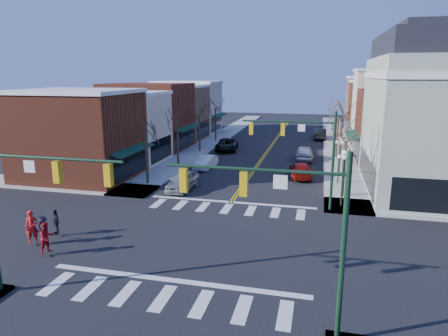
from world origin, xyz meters
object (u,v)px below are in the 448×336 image
Objects in this scene: lamppost_midblock at (340,152)px; car_right_near at (301,170)px; pedestrian_red_b at (47,238)px; car_right_far at (320,134)px; pedestrian_dark_a at (56,222)px; car_left_near at (183,181)px; car_left_mid at (206,162)px; car_left_far at (227,145)px; lamppost_corner at (343,169)px; pedestrian_dark_b at (43,229)px; pedestrian_red_a at (32,227)px; car_right_mid at (304,153)px.

lamppost_midblock is 0.88× the size of car_right_near.
car_right_far is at bearing 4.95° from pedestrian_red_b.
car_left_near is at bearing 107.00° from pedestrian_dark_a.
car_left_far reaches higher than car_left_mid.
lamppost_midblock reaches higher than car_left_near.
car_left_mid is at bearing 143.67° from lamppost_corner.
car_right_far reaches higher than car_left_far.
pedestrian_red_b is at bearing -101.21° from car_left_far.
car_left_far is at bearing 123.75° from lamppost_corner.
car_right_far is 46.59m from pedestrian_red_b.
pedestrian_dark_b is (0.05, -1.23, -0.00)m from pedestrian_dark_a.
pedestrian_dark_a is (-1.24, 2.46, -0.11)m from pedestrian_red_b.
lamppost_corner is 20.95m from pedestrian_red_a.
pedestrian_dark_b is (-3.71, -30.97, 0.16)m from car_left_far.
pedestrian_red_a is 0.60m from pedestrian_dark_b.
pedestrian_dark_b is at bearing -50.77° from pedestrian_dark_a.
car_right_mid is 2.75× the size of pedestrian_red_b.
car_left_far is 31.52m from pedestrian_red_a.
lamppost_midblock is at bearing -17.94° from pedestrian_red_b.
pedestrian_dark_b is at bearing 60.77° from car_right_mid.
lamppost_corner is 1.05× the size of car_left_mid.
pedestrian_dark_a is (-4.16, -11.35, 0.14)m from car_left_near.
pedestrian_red_b is 1.14× the size of pedestrian_dark_b.
lamppost_corner is at bearing 104.89° from car_right_near.
car_right_mid is at bearing -26.66° from car_left_far.
lamppost_corner is 0.89× the size of car_right_mid.
pedestrian_dark_b is (-13.72, -19.23, 0.21)m from car_right_near.
pedestrian_dark_a is at bearing 59.62° from car_right_mid.
car_right_mid reaches higher than car_left_mid.
lamppost_midblock is 24.49m from pedestrian_dark_b.
car_left_near is at bearing 172.58° from lamppost_corner.
car_left_mid is 10.31m from car_left_far.
pedestrian_dark_a reaches higher than car_right_mid.
car_right_far is at bearing 94.00° from lamppost_midblock.
car_right_mid is at bearing 99.32° from pedestrian_dark_a.
pedestrian_red_b is (-2.92, -13.81, 0.24)m from car_left_near.
lamppost_midblock reaches higher than car_right_mid.
car_right_near is 22.66m from pedestrian_dark_a.
car_left_mid is at bearing 166.18° from lamppost_midblock.
lamppost_midblock is at bearing -9.35° from car_left_mid.
car_left_mid is 21.38m from pedestrian_red_a.
car_left_far is (-13.42, 20.08, -2.19)m from lamppost_corner.
pedestrian_dark_a is (-3.89, -19.42, 0.25)m from car_left_mid.
pedestrian_red_b is 1.14× the size of pedestrian_dark_a.
car_left_near is 18.39m from car_left_far.
pedestrian_red_a is (-14.23, -19.50, 0.40)m from car_right_near.
lamppost_midblock is 2.45× the size of pedestrian_red_b.
pedestrian_red_a is at bearing -134.96° from lamppost_midblock.
lamppost_midblock reaches higher than car_right_far.
car_left_near is 17.61m from car_right_mid.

